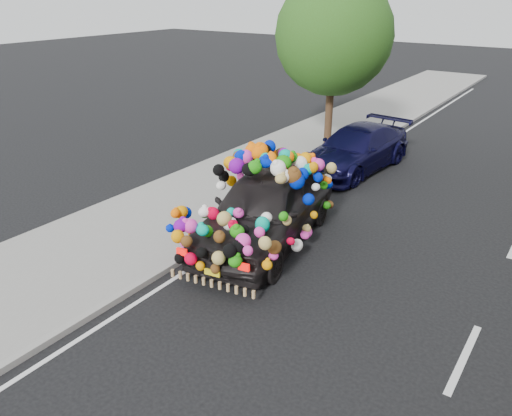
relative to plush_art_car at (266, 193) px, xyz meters
The scene contains 7 objects.
ground 2.48m from the plush_art_car, 49.31° to the right, with size 100.00×100.00×0.00m, color black.
sidewalk 3.52m from the plush_art_car, 150.48° to the right, with size 4.00×60.00×0.12m, color gray.
kerb 2.22m from the plush_art_car, 119.91° to the right, with size 0.15×60.00×0.13m, color gray.
lane_markings 5.41m from the plush_art_car, 18.11° to the right, with size 6.00×50.00×0.01m, color silver, non-canonical shape.
tree_near_sidewalk 8.68m from the plush_art_car, 106.92° to the left, with size 4.20×4.20×6.13m.
plush_art_car is the anchor object (origin of this frame).
navy_sedan 6.00m from the plush_art_car, 93.76° to the left, with size 1.96×4.83×1.40m, color black.
Camera 1 is at (4.48, -7.28, 5.58)m, focal length 35.00 mm.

